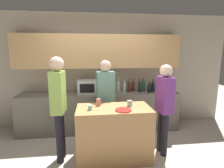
% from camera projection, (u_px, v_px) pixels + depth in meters
% --- Properties ---
extents(ground_plane, '(14.00, 14.00, 0.00)m').
position_uv_depth(ground_plane, '(104.00, 166.00, 2.81)').
color(ground_plane, beige).
extents(back_wall, '(6.40, 0.40, 2.70)m').
position_uv_depth(back_wall, '(99.00, 64.00, 4.16)').
color(back_wall, '#B2A893').
rests_on(back_wall, ground_plane).
extents(back_counter, '(3.60, 0.62, 0.89)m').
position_uv_depth(back_counter, '(100.00, 111.00, 4.09)').
color(back_counter, '#6B665B').
rests_on(back_counter, ground_plane).
extents(kitchen_island, '(1.22, 0.63, 0.91)m').
position_uv_depth(kitchen_island, '(114.00, 133.00, 2.96)').
color(kitchen_island, '#B27F4C').
rests_on(kitchen_island, ground_plane).
extents(microwave, '(0.52, 0.39, 0.30)m').
position_uv_depth(microwave, '(89.00, 87.00, 3.96)').
color(microwave, '#B7BABC').
rests_on(microwave, back_counter).
extents(toaster, '(0.26, 0.16, 0.18)m').
position_uv_depth(toaster, '(58.00, 90.00, 3.89)').
color(toaster, '#B21E19').
rests_on(toaster, back_counter).
extents(potted_plant, '(0.14, 0.14, 0.40)m').
position_uv_depth(potted_plant, '(165.00, 83.00, 4.16)').
color(potted_plant, brown).
rests_on(potted_plant, back_counter).
extents(bottle_0, '(0.09, 0.09, 0.33)m').
position_uv_depth(bottle_0, '(119.00, 86.00, 4.15)').
color(bottle_0, silver).
rests_on(bottle_0, back_counter).
extents(bottle_1, '(0.06, 0.06, 0.29)m').
position_uv_depth(bottle_1, '(125.00, 88.00, 4.01)').
color(bottle_1, silver).
rests_on(bottle_1, back_counter).
extents(bottle_2, '(0.07, 0.07, 0.31)m').
position_uv_depth(bottle_2, '(129.00, 87.00, 4.09)').
color(bottle_2, '#472814').
rests_on(bottle_2, back_counter).
extents(bottle_3, '(0.07, 0.07, 0.30)m').
position_uv_depth(bottle_3, '(133.00, 86.00, 4.19)').
color(bottle_3, maroon).
rests_on(bottle_3, back_counter).
extents(bottle_4, '(0.06, 0.06, 0.31)m').
position_uv_depth(bottle_4, '(139.00, 87.00, 4.06)').
color(bottle_4, black).
rests_on(bottle_4, back_counter).
extents(bottle_5, '(0.08, 0.08, 0.33)m').
position_uv_depth(bottle_5, '(143.00, 86.00, 4.12)').
color(bottle_5, '#194723').
rests_on(bottle_5, back_counter).
extents(bottle_6, '(0.09, 0.09, 0.26)m').
position_uv_depth(bottle_6, '(149.00, 88.00, 4.03)').
color(bottle_6, black).
rests_on(bottle_6, back_counter).
extents(bottle_7, '(0.08, 0.08, 0.29)m').
position_uv_depth(bottle_7, '(153.00, 87.00, 4.13)').
color(bottle_7, black).
rests_on(bottle_7, back_counter).
extents(plate_on_island, '(0.26, 0.26, 0.01)m').
position_uv_depth(plate_on_island, '(123.00, 110.00, 2.74)').
color(plate_on_island, red).
rests_on(plate_on_island, kitchen_island).
extents(cup_0, '(0.09, 0.09, 0.10)m').
position_uv_depth(cup_0, '(130.00, 103.00, 2.94)').
color(cup_0, '#A7C5C3').
rests_on(cup_0, kitchen_island).
extents(cup_1, '(0.07, 0.07, 0.08)m').
position_uv_depth(cup_1, '(90.00, 107.00, 2.76)').
color(cup_1, '#8AD7CD').
rests_on(cup_1, kitchen_island).
extents(cup_2, '(0.08, 0.08, 0.12)m').
position_uv_depth(cup_2, '(99.00, 102.00, 2.98)').
color(cup_2, '#D56E66').
rests_on(cup_2, kitchen_island).
extents(person_left, '(0.21, 0.35, 1.61)m').
position_uv_depth(person_left, '(164.00, 102.00, 3.02)').
color(person_left, black).
rests_on(person_left, ground_plane).
extents(person_center, '(0.36, 0.24, 1.66)m').
position_uv_depth(person_center, '(106.00, 95.00, 3.42)').
color(person_center, black).
rests_on(person_center, ground_plane).
extents(person_right, '(0.23, 0.35, 1.75)m').
position_uv_depth(person_right, '(59.00, 100.00, 2.81)').
color(person_right, black).
rests_on(person_right, ground_plane).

